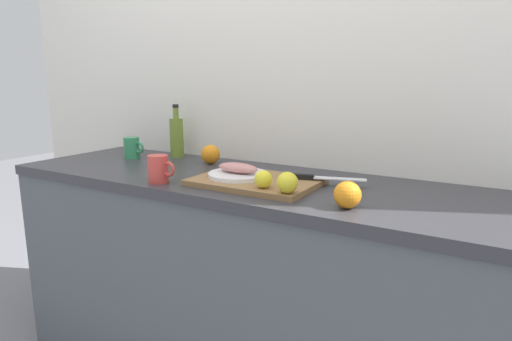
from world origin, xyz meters
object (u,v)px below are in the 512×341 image
object	(u,v)px
coffee_mug_0	(132,148)
chef_knife	(313,177)
cutting_board	(256,181)
fish_fillet	(238,168)
orange_0	(347,195)
white_plate	(238,175)
coffee_mug_1	(159,169)
lemon_0	(263,179)
olive_oil_bottle	(177,136)

from	to	relation	value
coffee_mug_0	chef_knife	bearing A→B (deg)	-3.46
cutting_board	chef_knife	size ratio (longest dim) A/B	1.51
fish_fillet	coffee_mug_0	xyz separation A→B (m)	(-0.69, 0.15, -0.00)
coffee_mug_0	orange_0	xyz separation A→B (m)	(1.13, -0.26, -0.01)
white_plate	orange_0	xyz separation A→B (m)	(0.45, -0.11, 0.01)
chef_knife	orange_0	distance (m)	0.28
white_plate	fish_fillet	distance (m)	0.03
fish_fillet	coffee_mug_1	bearing A→B (deg)	-148.05
lemon_0	coffee_mug_1	world-z (taller)	coffee_mug_1
fish_fillet	chef_knife	bearing A→B (deg)	19.94
cutting_board	olive_oil_bottle	distance (m)	0.67
orange_0	white_plate	bearing A→B (deg)	166.14
olive_oil_bottle	coffee_mug_0	xyz separation A→B (m)	(-0.16, -0.13, -0.05)
coffee_mug_0	cutting_board	bearing A→B (deg)	-10.75
orange_0	coffee_mug_1	bearing A→B (deg)	-176.68
cutting_board	fish_fillet	world-z (taller)	fish_fillet
white_plate	olive_oil_bottle	size ratio (longest dim) A/B	0.87
cutting_board	orange_0	distance (m)	0.39
white_plate	coffee_mug_0	xyz separation A→B (m)	(-0.69, 0.15, 0.02)
lemon_0	orange_0	world-z (taller)	orange_0
chef_knife	coffee_mug_0	distance (m)	0.94
cutting_board	fish_fillet	xyz separation A→B (m)	(-0.07, -0.01, 0.04)
olive_oil_bottle	orange_0	xyz separation A→B (m)	(0.98, -0.39, -0.06)
lemon_0	olive_oil_bottle	bearing A→B (deg)	151.20
white_plate	coffee_mug_0	distance (m)	0.70
cutting_board	olive_oil_bottle	xyz separation A→B (m)	(-0.60, 0.28, 0.09)
chef_knife	cutting_board	bearing A→B (deg)	-170.94
olive_oil_bottle	chef_knife	bearing A→B (deg)	-13.66
fish_fillet	lemon_0	distance (m)	0.19
olive_oil_bottle	white_plate	bearing A→B (deg)	-28.19
coffee_mug_0	olive_oil_bottle	bearing A→B (deg)	40.08
white_plate	olive_oil_bottle	bearing A→B (deg)	151.81
chef_knife	white_plate	bearing A→B (deg)	-176.49
coffee_mug_1	orange_0	xyz separation A→B (m)	(0.69, 0.04, -0.01)
chef_knife	fish_fillet	bearing A→B (deg)	-176.49
fish_fillet	olive_oil_bottle	xyz separation A→B (m)	(-0.53, 0.28, 0.05)
chef_knife	coffee_mug_1	distance (m)	0.55
white_plate	lemon_0	bearing A→B (deg)	-30.77
cutting_board	fish_fillet	distance (m)	0.08
cutting_board	orange_0	size ratio (longest dim) A/B	5.35
white_plate	chef_knife	world-z (taller)	chef_knife
olive_oil_bottle	coffee_mug_0	world-z (taller)	olive_oil_bottle
fish_fillet	lemon_0	size ratio (longest dim) A/B	2.78
chef_knife	olive_oil_bottle	world-z (taller)	olive_oil_bottle
cutting_board	orange_0	world-z (taller)	orange_0
coffee_mug_0	lemon_0	bearing A→B (deg)	-16.13
chef_knife	olive_oil_bottle	size ratio (longest dim) A/B	1.14
white_plate	chef_knife	distance (m)	0.27
lemon_0	coffee_mug_0	bearing A→B (deg)	163.87
cutting_board	coffee_mug_0	distance (m)	0.77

